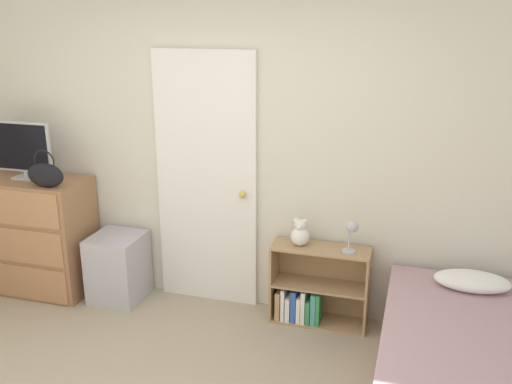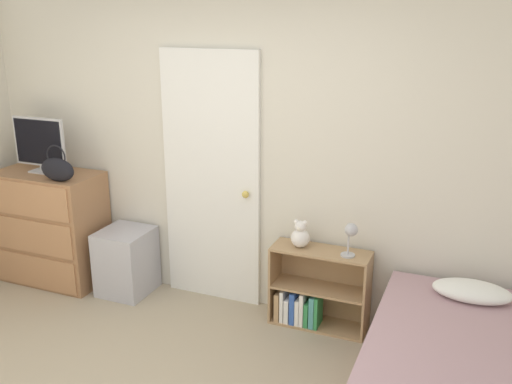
# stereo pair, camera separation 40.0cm
# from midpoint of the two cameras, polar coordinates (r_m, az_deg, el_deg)

# --- Properties ---
(wall_back) EXTENTS (10.00, 0.06, 2.55)m
(wall_back) POSITION_cam_midpoint_polar(r_m,az_deg,el_deg) (4.41, 1.34, 4.18)
(wall_back) COLOR beige
(wall_back) RESTS_ON ground_plane
(door_closed) EXTENTS (0.83, 0.09, 2.04)m
(door_closed) POSITION_cam_midpoint_polar(r_m,az_deg,el_deg) (4.53, -1.95, 1.17)
(door_closed) COLOR white
(door_closed) RESTS_ON ground_plane
(dresser) EXTENTS (0.92, 0.50, 0.99)m
(dresser) POSITION_cam_midpoint_polar(r_m,az_deg,el_deg) (5.25, -17.75, -3.38)
(dresser) COLOR #996B47
(dresser) RESTS_ON ground_plane
(tv) EXTENTS (0.51, 0.16, 0.47)m
(tv) POSITION_cam_midpoint_polar(r_m,az_deg,el_deg) (5.09, -18.77, 4.56)
(tv) COLOR #B7B7BC
(tv) RESTS_ON dresser
(handbag) EXTENTS (0.32, 0.10, 0.30)m
(handbag) POSITION_cam_midpoint_polar(r_m,az_deg,el_deg) (4.79, -17.02, 2.19)
(handbag) COLOR black
(handbag) RESTS_ON dresser
(storage_bin) EXTENTS (0.40, 0.43, 0.56)m
(storage_bin) POSITION_cam_midpoint_polar(r_m,az_deg,el_deg) (4.94, -10.58, -6.87)
(storage_bin) COLOR #ADADB7
(storage_bin) RESTS_ON ground_plane
(bookshelf) EXTENTS (0.74, 0.26, 0.62)m
(bookshelf) POSITION_cam_midpoint_polar(r_m,az_deg,el_deg) (4.44, 8.23, -10.21)
(bookshelf) COLOR tan
(bookshelf) RESTS_ON ground_plane
(teddy_bear) EXTENTS (0.14, 0.14, 0.21)m
(teddy_bear) POSITION_cam_midpoint_polar(r_m,az_deg,el_deg) (4.26, 7.15, -4.38)
(teddy_bear) COLOR silver
(teddy_bear) RESTS_ON bookshelf
(desk_lamp) EXTENTS (0.12, 0.11, 0.26)m
(desk_lamp) POSITION_cam_midpoint_polar(r_m,az_deg,el_deg) (4.12, 12.22, -4.13)
(desk_lamp) COLOR #B2B2B7
(desk_lamp) RESTS_ON bookshelf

